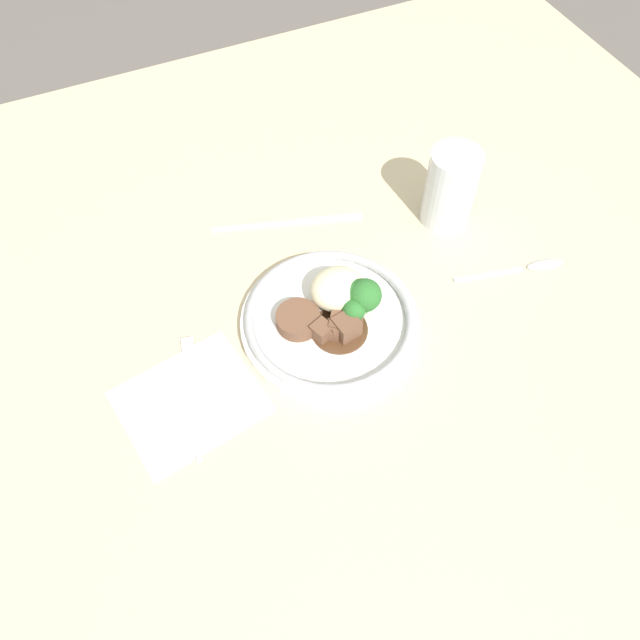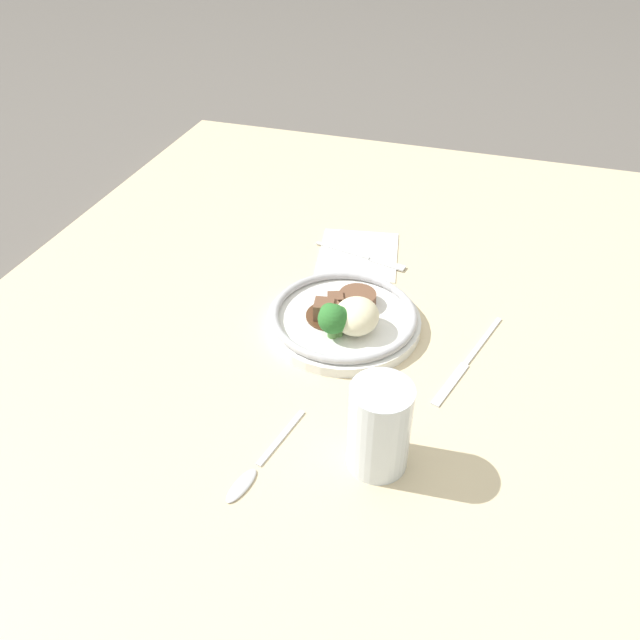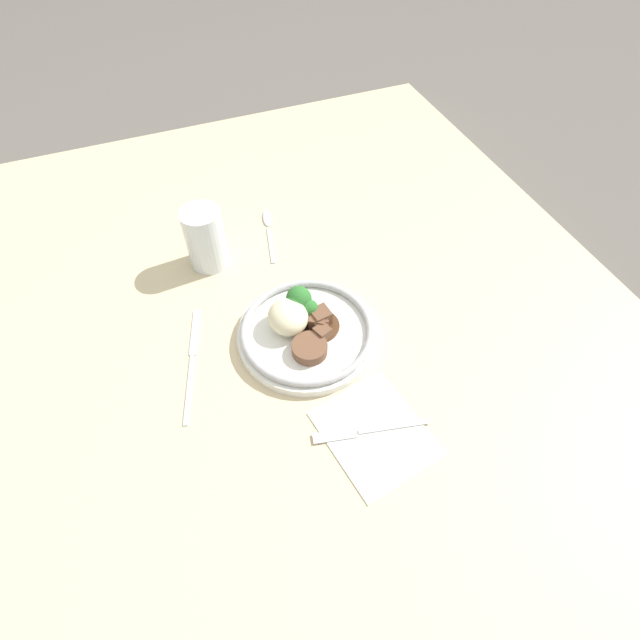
{
  "view_description": "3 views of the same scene",
  "coord_description": "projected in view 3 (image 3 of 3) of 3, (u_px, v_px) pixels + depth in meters",
  "views": [
    {
      "loc": [
        -0.21,
        -0.44,
        0.72
      ],
      "look_at": [
        -0.03,
        -0.05,
        0.08
      ],
      "focal_mm": 35.0,
      "sensor_mm": 36.0,
      "label": 1
    },
    {
      "loc": [
        0.7,
        0.15,
        0.63
      ],
      "look_at": [
        0.02,
        -0.06,
        0.07
      ],
      "focal_mm": 35.0,
      "sensor_mm": 36.0,
      "label": 2
    },
    {
      "loc": [
        -0.48,
        0.13,
        0.71
      ],
      "look_at": [
        -0.01,
        -0.06,
        0.08
      ],
      "focal_mm": 28.0,
      "sensor_mm": 36.0,
      "label": 3
    }
  ],
  "objects": [
    {
      "name": "dining_table",
      "position": [
        286.0,
        347.0,
        0.85
      ],
      "size": [
        1.44,
        1.23,
        0.04
      ],
      "color": "beige",
      "rests_on": "ground"
    },
    {
      "name": "knife",
      "position": [
        192.0,
        359.0,
        0.8
      ],
      "size": [
        0.21,
        0.07,
        0.0
      ],
      "rotation": [
        0.0,
        0.0,
        -0.3
      ],
      "color": "silver",
      "rests_on": "dining_table"
    },
    {
      "name": "plate",
      "position": [
        305.0,
        328.0,
        0.82
      ],
      "size": [
        0.23,
        0.23,
        0.07
      ],
      "color": "white",
      "rests_on": "dining_table"
    },
    {
      "name": "juice_glass",
      "position": [
        206.0,
        241.0,
        0.9
      ],
      "size": [
        0.07,
        0.07,
        0.12
      ],
      "color": "#F4AD19",
      "rests_on": "dining_table"
    },
    {
      "name": "napkin",
      "position": [
        375.0,
        433.0,
        0.72
      ],
      "size": [
        0.18,
        0.16,
        0.0
      ],
      "color": "silver",
      "rests_on": "dining_table"
    },
    {
      "name": "fork",
      "position": [
        360.0,
        432.0,
        0.72
      ],
      "size": [
        0.05,
        0.17,
        0.0
      ],
      "rotation": [
        0.0,
        0.0,
        1.36
      ],
      "color": "silver",
      "rests_on": "napkin"
    },
    {
      "name": "spoon",
      "position": [
        268.0,
        224.0,
        1.01
      ],
      "size": [
        0.16,
        0.05,
        0.01
      ],
      "rotation": [
        0.0,
        0.0,
        -0.22
      ],
      "color": "silver",
      "rests_on": "dining_table"
    },
    {
      "name": "ground_plane",
      "position": [
        287.0,
        354.0,
        0.86
      ],
      "size": [
        8.0,
        8.0,
        0.0
      ],
      "primitive_type": "plane",
      "color": "#5B5651"
    }
  ]
}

